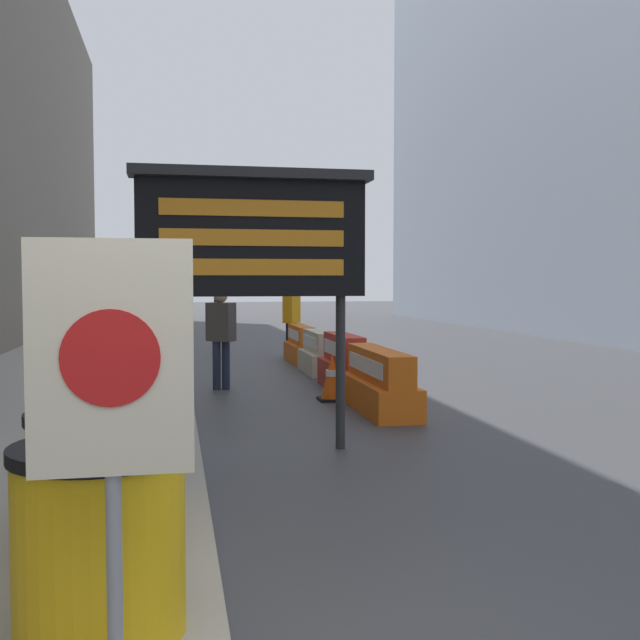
# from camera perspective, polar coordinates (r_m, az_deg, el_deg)

# --- Properties ---
(barrel_drum_foreground) EXTENTS (0.79, 0.79, 0.87)m
(barrel_drum_foreground) POSITION_cam_1_polar(r_m,az_deg,el_deg) (3.66, -16.40, -15.70)
(barrel_drum_foreground) COLOR yellow
(barrel_drum_foreground) RESTS_ON sidewalk_left
(barrel_drum_middle) EXTENTS (0.79, 0.79, 0.87)m
(barrel_drum_middle) POSITION_cam_1_polar(r_m,az_deg,el_deg) (4.51, -16.56, -12.08)
(barrel_drum_middle) COLOR yellow
(barrel_drum_middle) RESTS_ON sidewalk_left
(barrel_drum_back) EXTENTS (0.79, 0.79, 0.87)m
(barrel_drum_back) POSITION_cam_1_polar(r_m,az_deg,el_deg) (5.37, -15.35, -9.64)
(barrel_drum_back) COLOR yellow
(barrel_drum_back) RESTS_ON sidewalk_left
(warning_sign) EXTENTS (0.60, 0.08, 1.76)m
(warning_sign) POSITION_cam_1_polar(r_m,az_deg,el_deg) (2.87, -15.61, -5.13)
(warning_sign) COLOR gray
(warning_sign) RESTS_ON sidewalk_left
(message_board) EXTENTS (2.40, 0.36, 2.86)m
(message_board) POSITION_cam_1_polar(r_m,az_deg,el_deg) (7.57, -5.20, 6.29)
(message_board) COLOR #28282B
(message_board) RESTS_ON ground_plane
(jersey_barrier_orange_far) EXTENTS (0.61, 2.15, 0.83)m
(jersey_barrier_orange_far) POSITION_cam_1_polar(r_m,az_deg,el_deg) (10.11, 4.50, -4.86)
(jersey_barrier_orange_far) COLOR orange
(jersey_barrier_orange_far) RESTS_ON ground_plane
(jersey_barrier_red_striped) EXTENTS (0.56, 1.63, 0.88)m
(jersey_barrier_red_striped) POSITION_cam_1_polar(r_m,az_deg,el_deg) (12.14, 1.82, -3.43)
(jersey_barrier_red_striped) COLOR red
(jersey_barrier_red_striped) RESTS_ON ground_plane
(jersey_barrier_cream) EXTENTS (0.56, 1.63, 0.80)m
(jersey_barrier_cream) POSITION_cam_1_polar(r_m,az_deg,el_deg) (14.20, -0.09, -2.65)
(jersey_barrier_cream) COLOR beige
(jersey_barrier_cream) RESTS_ON ground_plane
(jersey_barrier_orange_near) EXTENTS (0.52, 1.68, 0.78)m
(jersey_barrier_orange_near) POSITION_cam_1_polar(r_m,az_deg,el_deg) (16.19, -1.46, -1.97)
(jersey_barrier_orange_near) COLOR orange
(jersey_barrier_orange_near) RESTS_ON ground_plane
(traffic_cone_near) EXTENTS (0.33, 0.33, 0.59)m
(traffic_cone_near) POSITION_cam_1_polar(r_m,az_deg,el_deg) (10.93, 5.66, -4.69)
(traffic_cone_near) COLOR black
(traffic_cone_near) RESTS_ON ground_plane
(traffic_cone_mid) EXTENTS (0.39, 0.39, 0.70)m
(traffic_cone_mid) POSITION_cam_1_polar(r_m,az_deg,el_deg) (10.93, 0.92, -4.38)
(traffic_cone_mid) COLOR black
(traffic_cone_mid) RESTS_ON ground_plane
(traffic_light_near_curb) EXTENTS (0.28, 0.45, 3.93)m
(traffic_light_near_curb) POSITION_cam_1_polar(r_m,az_deg,el_deg) (19.08, -7.93, 6.27)
(traffic_light_near_curb) COLOR #2D2D30
(traffic_light_near_curb) RESTS_ON ground_plane
(pedestrian_worker) EXTENTS (0.49, 0.45, 1.61)m
(pedestrian_worker) POSITION_cam_1_polar(r_m,az_deg,el_deg) (12.08, -7.55, -0.80)
(pedestrian_worker) COLOR #23283D
(pedestrian_worker) RESTS_ON ground_plane
(pedestrian_passerby) EXTENTS (0.46, 0.49, 1.61)m
(pedestrian_passerby) POSITION_cam_1_polar(r_m,az_deg,el_deg) (17.34, -2.18, 0.36)
(pedestrian_passerby) COLOR #23283D
(pedestrian_passerby) RESTS_ON ground_plane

